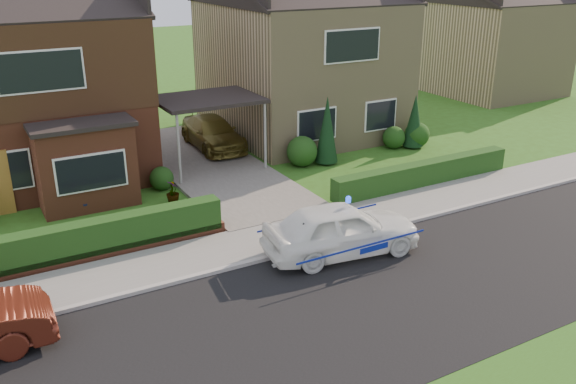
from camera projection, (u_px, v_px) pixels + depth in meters
ground at (385, 296)px, 14.79m from camera, size 120.00×120.00×0.00m
road at (385, 296)px, 14.79m from camera, size 60.00×6.00×0.02m
kerb at (319, 245)px, 17.24m from camera, size 60.00×0.16×0.12m
sidewalk at (300, 232)px, 18.10m from camera, size 60.00×2.00×0.10m
driveway at (210, 166)px, 23.70m from camera, size 3.80×12.00×0.12m
house_left at (26, 71)px, 22.05m from camera, size 7.50×9.53×7.25m
house_right at (300, 51)px, 27.47m from camera, size 7.50×8.06×7.25m
carport_link at (208, 100)px, 22.72m from camera, size 3.80×3.00×2.77m
dwarf_wall at (92, 256)px, 16.38m from camera, size 7.70×0.25×0.36m
hedge_left at (91, 259)px, 16.57m from camera, size 7.50×0.55×0.90m
hedge_right at (422, 186)px, 21.78m from camera, size 7.50×0.55×0.80m
shrub_left_mid at (118, 182)px, 20.28m from camera, size 1.32×1.32×1.32m
shrub_left_near at (162, 178)px, 21.34m from camera, size 0.84×0.84×0.84m
shrub_right_near at (302, 151)px, 23.66m from camera, size 1.20×1.20×1.20m
shrub_right_mid at (394, 137)px, 25.89m from camera, size 0.96×0.96×0.96m
shrub_right_far at (417, 135)px, 26.08m from camera, size 1.08×1.08×1.08m
conifer_a at (327, 132)px, 23.70m from camera, size 0.90×0.90×2.60m
conifer_b at (414, 122)px, 25.78m from camera, size 0.90×0.90×2.20m
neighbour_right at (490, 48)px, 35.96m from camera, size 6.50×7.00×5.20m
police_car at (341, 229)px, 16.61m from camera, size 3.98×4.53×1.64m
driveway_car at (213, 133)px, 25.60m from camera, size 1.89×4.37×1.25m
potted_plant_a at (108, 235)px, 17.18m from camera, size 0.41×0.33×0.69m
potted_plant_b at (85, 201)px, 19.40m from camera, size 0.57×0.55×0.82m
potted_plant_c at (173, 192)px, 20.14m from camera, size 0.52×0.52×0.79m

